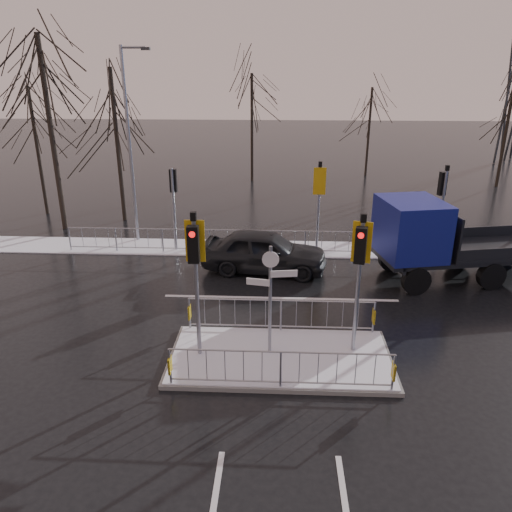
{
  "coord_description": "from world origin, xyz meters",
  "views": [
    {
      "loc": [
        -0.1,
        -11.62,
        7.56
      ],
      "look_at": [
        -0.82,
        3.14,
        1.8
      ],
      "focal_mm": 35.0,
      "sensor_mm": 36.0,
      "label": 1
    }
  ],
  "objects_px": {
    "car_far_lane": "(265,251)",
    "flatbed_truck": "(434,238)",
    "traffic_island": "(280,347)",
    "street_lamp_left": "(131,140)"
  },
  "relations": [
    {
      "from": "traffic_island",
      "to": "car_far_lane",
      "type": "relative_size",
      "value": 1.27
    },
    {
      "from": "car_far_lane",
      "to": "flatbed_truck",
      "type": "bearing_deg",
      "value": -89.27
    },
    {
      "from": "traffic_island",
      "to": "car_far_lane",
      "type": "bearing_deg",
      "value": 95.72
    },
    {
      "from": "traffic_island",
      "to": "street_lamp_left",
      "type": "xyz_separation_m",
      "value": [
        -6.42,
        9.49,
        4.1
      ]
    },
    {
      "from": "street_lamp_left",
      "to": "flatbed_truck",
      "type": "bearing_deg",
      "value": -18.03
    },
    {
      "from": "traffic_island",
      "to": "flatbed_truck",
      "type": "height_order",
      "value": "traffic_island"
    },
    {
      "from": "traffic_island",
      "to": "flatbed_truck",
      "type": "relative_size",
      "value": 0.86
    },
    {
      "from": "car_far_lane",
      "to": "street_lamp_left",
      "type": "xyz_separation_m",
      "value": [
        -5.8,
        3.3,
        3.69
      ]
    },
    {
      "from": "flatbed_truck",
      "to": "car_far_lane",
      "type": "bearing_deg",
      "value": 174.58
    },
    {
      "from": "car_far_lane",
      "to": "flatbed_truck",
      "type": "xyz_separation_m",
      "value": [
        6.12,
        -0.58,
        0.83
      ]
    }
  ]
}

